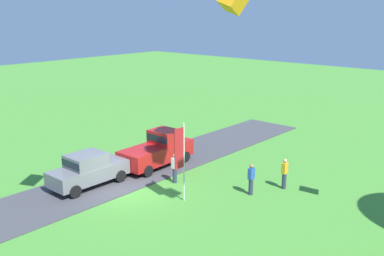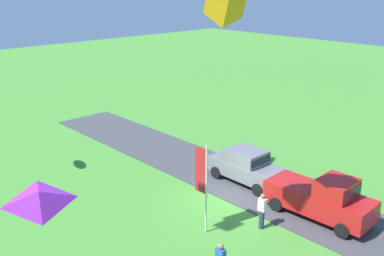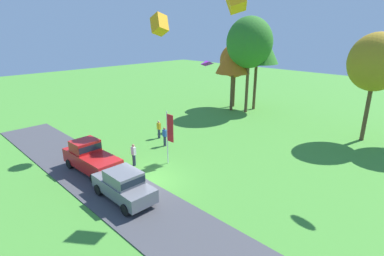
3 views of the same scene
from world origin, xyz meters
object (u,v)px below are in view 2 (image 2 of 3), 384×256
flag_banner (203,177)px  kite_diamond_trailing_tail (40,200)px  car_pickup_mid_row (323,198)px  car_sedan_by_flagpole (247,165)px  person_on_lawn (262,211)px

flag_banner → kite_diamond_trailing_tail: bearing=117.5°
car_pickup_mid_row → car_sedan_by_flagpole: 4.98m
car_pickup_mid_row → flag_banner: (3.09, 4.75, 1.50)m
car_sedan_by_flagpole → person_on_lawn: size_ratio=2.58×
car_pickup_mid_row → flag_banner: bearing=57.0°
car_sedan_by_flagpole → person_on_lawn: 4.77m
flag_banner → person_on_lawn: bearing=-129.7°
car_pickup_mid_row → kite_diamond_trailing_tail: 15.04m
car_pickup_mid_row → person_on_lawn: (1.38, 2.70, -0.23)m
car_pickup_mid_row → flag_banner: 5.87m
flag_banner → car_sedan_by_flagpole: bearing=-70.3°
car_pickup_mid_row → person_on_lawn: bearing=62.9°
kite_diamond_trailing_tail → person_on_lawn: bearing=-74.7°
person_on_lawn → kite_diamond_trailing_tail: (-3.06, 11.21, 5.68)m
car_pickup_mid_row → kite_diamond_trailing_tail: kite_diamond_trailing_tail is taller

